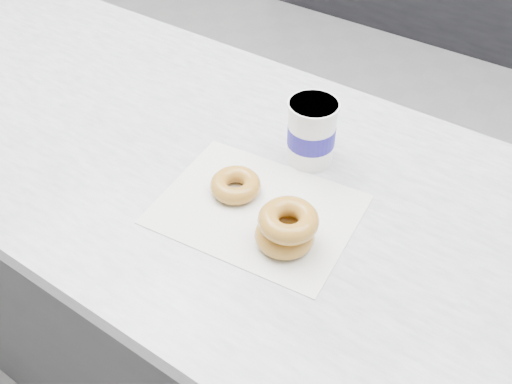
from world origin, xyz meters
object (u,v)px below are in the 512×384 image
Objects in this scene: donut_stack at (286,228)px; coffee_cup at (312,132)px; counter at (155,260)px; donut_single at (235,185)px.

coffee_cup is at bearing 110.78° from donut_stack.
counter is 23.82× the size of coffee_cup.
donut_stack is at bearing -20.29° from donut_single.
coffee_cup reaches higher than donut_stack.
counter is 33.18× the size of donut_single.
coffee_cup reaches higher than donut_single.
donut_stack reaches higher than counter.
donut_stack is at bearing -12.54° from counter.
donut_single is (0.31, -0.05, 0.47)m from counter.
coffee_cup is at bearing 69.00° from donut_single.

